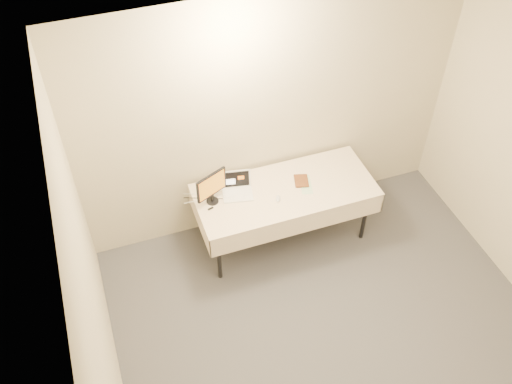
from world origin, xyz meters
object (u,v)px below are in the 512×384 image
object	(u,v)px
laptop	(237,188)
monitor	(211,186)
table	(285,194)
book	(295,175)

from	to	relation	value
laptop	monitor	size ratio (longest dim) A/B	0.95
laptop	table	bearing A→B (deg)	-4.17
table	monitor	distance (m)	0.81
monitor	table	bearing A→B (deg)	-30.52
monitor	book	world-z (taller)	monitor
table	laptop	size ratio (longest dim) A/B	5.38
table	monitor	world-z (taller)	monitor
table	monitor	size ratio (longest dim) A/B	5.09
book	monitor	bearing A→B (deg)	-164.42
laptop	monitor	bearing A→B (deg)	-158.38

